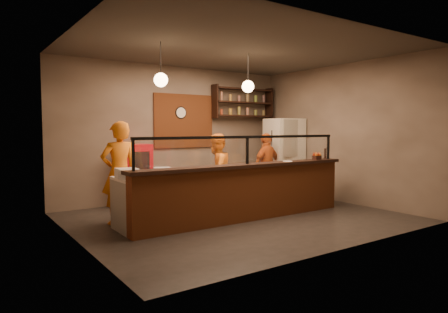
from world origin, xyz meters
TOP-DOWN VIEW (x-y plane):
  - floor at (0.00, 0.00)m, footprint 6.00×6.00m
  - ceiling at (0.00, 0.00)m, footprint 6.00×6.00m
  - wall_back at (0.00, 2.50)m, footprint 6.00×0.00m
  - wall_left at (-3.00, 0.00)m, footprint 0.00×5.00m
  - wall_right at (3.00, 0.00)m, footprint 0.00×5.00m
  - wall_front at (0.00, -2.50)m, footprint 6.00×0.00m
  - brick_patch at (0.20, 2.47)m, footprint 1.60×0.04m
  - service_counter at (0.00, -0.30)m, footprint 4.60×0.25m
  - counter_ledge at (0.00, -0.30)m, footprint 4.70×0.37m
  - worktop_cabinet at (0.00, 0.20)m, footprint 4.60×0.75m
  - worktop at (0.00, 0.20)m, footprint 4.60×0.75m
  - sneeze_guard at (0.00, -0.30)m, footprint 4.50×0.05m
  - wall_shelving at (1.90, 2.32)m, footprint 1.84×0.28m
  - wall_clock at (0.10, 2.46)m, footprint 0.30×0.04m
  - pendant_left at (-1.50, 0.20)m, footprint 0.24×0.24m
  - pendant_right at (0.40, 0.20)m, footprint 0.24×0.24m
  - cook_left at (-2.05, 0.80)m, footprint 0.68×0.45m
  - cook_mid at (0.14, 0.96)m, footprint 0.95×0.86m
  - cook_right at (1.82, 1.26)m, footprint 1.00×0.56m
  - fridge at (2.60, 1.49)m, footprint 0.91×0.87m
  - red_cooler at (-1.18, 2.15)m, footprint 0.63×0.58m
  - pizza_dough at (0.74, 0.30)m, footprint 0.63×0.63m
  - prep_tub_a at (-2.15, 0.20)m, footprint 0.35×0.29m
  - prep_tub_b at (-1.51, 0.17)m, footprint 0.34×0.31m
  - prep_tub_c at (-2.15, 0.04)m, footprint 0.38×0.34m
  - rolling_pin at (-1.13, 0.21)m, footprint 0.35×0.19m
  - condiment_caddy at (1.84, -0.32)m, footprint 0.16×0.13m
  - pepper_mill at (2.20, -0.23)m, footprint 0.05×0.05m
  - small_plate at (0.97, -0.35)m, footprint 0.22×0.22m

SIDE VIEW (x-z plane):
  - floor at x=0.00m, z-range 0.00..0.00m
  - worktop_cabinet at x=0.00m, z-range 0.00..0.85m
  - service_counter at x=0.00m, z-range 0.00..1.00m
  - red_cooler at x=-1.18m, z-range 0.00..1.38m
  - cook_right at x=1.82m, z-range 0.00..1.60m
  - cook_mid at x=0.14m, z-range 0.00..1.61m
  - worktop at x=0.00m, z-range 0.85..0.90m
  - pizza_dough at x=0.74m, z-range 0.90..0.91m
  - cook_left at x=-2.05m, z-range 0.00..1.85m
  - rolling_pin at x=-1.13m, z-range 0.90..0.96m
  - prep_tub_b at x=-1.51m, z-range 0.90..1.04m
  - prep_tub_c at x=-2.15m, z-range 0.90..1.06m
  - prep_tub_a at x=-2.15m, z-range 0.90..1.06m
  - fridge at x=2.60m, z-range 0.00..1.97m
  - counter_ledge at x=0.00m, z-range 1.00..1.06m
  - small_plate at x=0.97m, z-range 1.06..1.07m
  - condiment_caddy at x=1.84m, z-range 1.06..1.15m
  - pepper_mill at x=2.20m, z-range 1.06..1.28m
  - sneeze_guard at x=0.00m, z-range 1.11..1.63m
  - wall_back at x=0.00m, z-range -1.40..4.60m
  - wall_left at x=-3.00m, z-range -0.90..4.10m
  - wall_right at x=3.00m, z-range -0.90..4.10m
  - wall_front at x=0.00m, z-range -1.40..4.60m
  - brick_patch at x=0.20m, z-range 1.25..2.55m
  - wall_clock at x=0.10m, z-range 1.95..2.25m
  - wall_shelving at x=1.90m, z-range 1.98..2.83m
  - pendant_left at x=-1.50m, z-range 2.17..2.94m
  - pendant_right at x=0.40m, z-range 2.17..2.94m
  - ceiling at x=0.00m, z-range 3.20..3.20m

